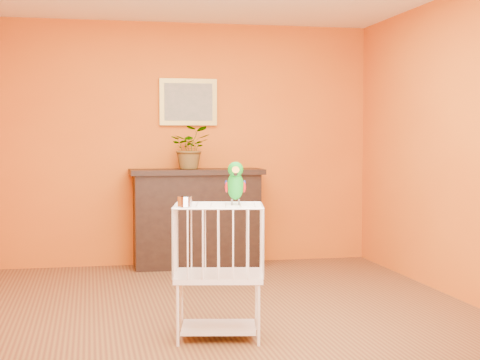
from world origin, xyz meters
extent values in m
plane|color=brown|center=(0.00, 0.00, 0.00)|extent=(4.50, 4.50, 0.00)
plane|color=orange|center=(0.00, 2.25, 1.30)|extent=(4.00, 0.00, 4.00)
plane|color=orange|center=(0.00, -2.25, 1.30)|extent=(4.00, 0.00, 4.00)
plane|color=orange|center=(2.00, 0.00, 1.30)|extent=(0.00, 4.50, 4.50)
cube|color=black|center=(0.06, 2.01, 0.49)|extent=(1.31, 0.44, 0.98)
cube|color=black|center=(0.06, 2.01, 1.01)|extent=(1.40, 0.50, 0.05)
cube|color=black|center=(0.06, 1.81, 0.49)|extent=(0.92, 0.02, 0.49)
cube|color=maroon|center=(-0.22, 1.96, 0.38)|extent=(0.05, 0.20, 0.31)
cube|color=#264824|center=(-0.13, 1.96, 0.38)|extent=(0.05, 0.20, 0.31)
cube|color=maroon|center=(-0.03, 1.96, 0.38)|extent=(0.05, 0.20, 0.31)
cube|color=#264824|center=(0.08, 1.96, 0.38)|extent=(0.05, 0.20, 0.31)
cube|color=maroon|center=(0.19, 1.96, 0.38)|extent=(0.05, 0.20, 0.31)
imported|color=#26722D|center=(-0.01, 2.02, 1.21)|extent=(0.47, 0.50, 0.35)
cube|color=gold|center=(0.00, 2.22, 1.75)|extent=(0.62, 0.03, 0.50)
cube|color=gray|center=(0.00, 2.21, 1.75)|extent=(0.52, 0.01, 0.40)
cube|color=white|center=(-0.20, -0.78, 0.07)|extent=(0.57, 0.47, 0.02)
cube|color=white|center=(-0.20, -0.78, 0.43)|extent=(0.66, 0.56, 0.04)
cube|color=white|center=(-0.20, -0.78, 0.91)|extent=(0.66, 0.56, 0.01)
cylinder|color=white|center=(-0.50, -0.93, 0.20)|extent=(0.02, 0.02, 0.41)
cylinder|color=white|center=(0.02, -1.03, 0.20)|extent=(0.02, 0.02, 0.41)
cylinder|color=white|center=(-0.42, -0.53, 0.20)|extent=(0.02, 0.02, 0.41)
cylinder|color=white|center=(0.10, -0.63, 0.20)|extent=(0.02, 0.02, 0.41)
cylinder|color=silver|center=(-0.44, -0.90, 0.95)|extent=(0.09, 0.09, 0.07)
cylinder|color=#59544C|center=(-0.11, -0.79, 0.93)|extent=(0.01, 0.01, 0.04)
cylinder|color=#59544C|center=(-0.06, -0.80, 0.93)|extent=(0.01, 0.01, 0.04)
ellipsoid|color=#0C931E|center=(-0.08, -0.80, 1.04)|extent=(0.14, 0.18, 0.21)
ellipsoid|color=#0C931E|center=(-0.09, -0.83, 1.15)|extent=(0.12, 0.13, 0.10)
cone|color=orange|center=(-0.10, -0.88, 1.14)|extent=(0.06, 0.08, 0.07)
cone|color=black|center=(-0.10, -0.87, 1.12)|extent=(0.03, 0.03, 0.03)
sphere|color=black|center=(-0.13, -0.84, 1.17)|extent=(0.02, 0.02, 0.02)
sphere|color=black|center=(-0.06, -0.86, 1.17)|extent=(0.02, 0.02, 0.02)
ellipsoid|color=#A50C0C|center=(-0.14, -0.78, 1.03)|extent=(0.04, 0.07, 0.07)
ellipsoid|color=navy|center=(-0.03, -0.80, 1.03)|extent=(0.04, 0.07, 0.07)
cone|color=#0C931E|center=(-0.07, -0.73, 0.97)|extent=(0.09, 0.16, 0.12)
camera|label=1|loc=(-1.05, -5.65, 1.37)|focal=55.00mm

